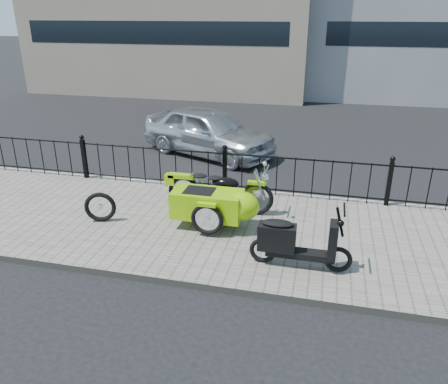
% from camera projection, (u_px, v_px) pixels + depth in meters
% --- Properties ---
extents(ground, '(120.00, 120.00, 0.00)m').
position_uv_depth(ground, '(210.00, 219.00, 8.86)').
color(ground, black).
rests_on(ground, ground).
extents(sidewalk, '(30.00, 3.80, 0.12)m').
position_uv_depth(sidewalk, '(203.00, 227.00, 8.39)').
color(sidewalk, '#676257').
rests_on(sidewalk, ground).
extents(curb, '(30.00, 0.10, 0.12)m').
position_uv_depth(curb, '(226.00, 190.00, 10.13)').
color(curb, gray).
rests_on(curb, ground).
extents(iron_fence, '(14.11, 0.11, 1.08)m').
position_uv_depth(iron_fence, '(225.00, 171.00, 9.80)').
color(iron_fence, black).
rests_on(iron_fence, sidewalk).
extents(motorcycle_sidecar, '(2.28, 1.48, 0.98)m').
position_uv_depth(motorcycle_sidecar, '(218.00, 202.00, 8.20)').
color(motorcycle_sidecar, black).
rests_on(motorcycle_sidecar, sidewalk).
extents(scooter, '(1.62, 0.47, 1.10)m').
position_uv_depth(scooter, '(293.00, 242.00, 6.86)').
color(scooter, black).
rests_on(scooter, sidewalk).
extents(spare_tire, '(0.60, 0.27, 0.61)m').
position_uv_depth(spare_tire, '(100.00, 207.00, 8.39)').
color(spare_tire, black).
rests_on(spare_tire, sidewalk).
extents(sedan_car, '(4.36, 3.09, 1.38)m').
position_uv_depth(sedan_car, '(208.00, 131.00, 12.60)').
color(sedan_car, silver).
rests_on(sedan_car, ground).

